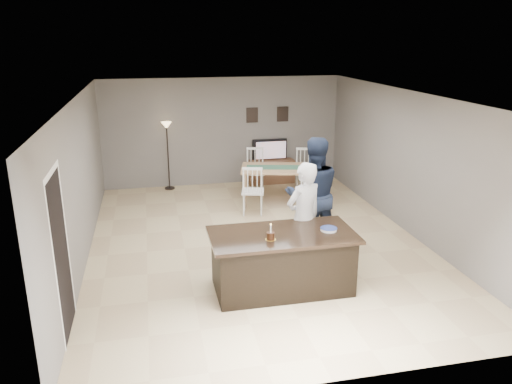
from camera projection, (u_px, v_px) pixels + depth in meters
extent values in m
plane|color=tan|center=(257.00, 242.00, 9.28)|extent=(8.00, 8.00, 0.00)
plane|color=slate|center=(223.00, 132.00, 12.60)|extent=(6.00, 0.00, 6.00)
plane|color=slate|center=(339.00, 272.00, 5.14)|extent=(6.00, 0.00, 6.00)
plane|color=slate|center=(80.00, 182.00, 8.27)|extent=(0.00, 8.00, 8.00)
plane|color=slate|center=(411.00, 164.00, 9.48)|extent=(0.00, 8.00, 8.00)
plane|color=white|center=(257.00, 96.00, 8.47)|extent=(8.00, 8.00, 0.00)
cube|color=black|center=(282.00, 263.00, 7.47)|extent=(2.00, 1.00, 0.85)
cube|color=black|center=(283.00, 235.00, 7.34)|extent=(2.15, 1.10, 0.05)
cube|color=brown|center=(271.00, 172.00, 12.94)|extent=(1.20, 0.40, 0.60)
imported|color=black|center=(270.00, 150.00, 12.84)|extent=(0.91, 0.12, 0.53)
plane|color=#DB5418|center=(271.00, 150.00, 12.76)|extent=(0.78, 0.00, 0.78)
cube|color=black|center=(252.00, 115.00, 12.61)|extent=(0.30, 0.02, 0.38)
cube|color=black|center=(283.00, 114.00, 12.77)|extent=(0.30, 0.02, 0.38)
plane|color=black|center=(62.00, 256.00, 6.21)|extent=(0.00, 2.10, 2.10)
plane|color=white|center=(51.00, 172.00, 5.89)|extent=(0.00, 1.02, 1.02)
imported|color=silver|center=(304.00, 218.00, 7.94)|extent=(0.78, 0.65, 1.82)
imported|color=#172034|center=(313.00, 194.00, 8.74)|extent=(1.02, 0.81, 2.04)
cylinder|color=gold|center=(271.00, 239.00, 7.11)|extent=(0.16, 0.16, 0.00)
cylinder|color=#36190E|center=(271.00, 236.00, 7.09)|extent=(0.12, 0.12, 0.10)
cylinder|color=white|center=(271.00, 229.00, 7.06)|extent=(0.02, 0.02, 0.12)
sphere|color=#FFBF4C|center=(271.00, 224.00, 7.04)|extent=(0.02, 0.02, 0.02)
cylinder|color=white|center=(329.00, 230.00, 7.44)|extent=(0.25, 0.25, 0.01)
cylinder|color=white|center=(329.00, 229.00, 7.44)|extent=(0.25, 0.25, 0.01)
cylinder|color=white|center=(329.00, 229.00, 7.43)|extent=(0.25, 0.25, 0.01)
cylinder|color=navy|center=(329.00, 228.00, 7.43)|extent=(0.25, 0.25, 0.00)
cube|color=tan|center=(281.00, 168.00, 11.27)|extent=(1.95, 1.38, 0.04)
cylinder|color=tan|center=(245.00, 191.00, 11.03)|extent=(0.07, 0.07, 0.78)
cylinder|color=tan|center=(314.00, 181.00, 11.77)|extent=(0.07, 0.07, 0.78)
cube|color=#38654D|center=(281.00, 167.00, 11.27)|extent=(1.59, 0.74, 0.01)
cube|color=white|center=(253.00, 191.00, 10.65)|extent=(0.55, 0.54, 0.04)
cylinder|color=white|center=(244.00, 205.00, 10.56)|extent=(0.04, 0.04, 0.47)
cylinder|color=white|center=(262.00, 200.00, 10.89)|extent=(0.04, 0.04, 0.47)
cube|color=white|center=(252.00, 169.00, 10.29)|extent=(0.41, 0.13, 0.06)
cube|color=white|center=(309.00, 192.00, 10.62)|extent=(0.55, 0.54, 0.04)
cylinder|color=white|center=(301.00, 206.00, 10.53)|extent=(0.04, 0.04, 0.47)
cylinder|color=white|center=(317.00, 201.00, 10.86)|extent=(0.04, 0.04, 0.47)
cube|color=white|center=(311.00, 169.00, 10.26)|extent=(0.41, 0.13, 0.06)
cube|color=white|center=(255.00, 172.00, 12.12)|extent=(0.55, 0.54, 0.04)
cylinder|color=white|center=(263.00, 181.00, 12.36)|extent=(0.04, 0.04, 0.47)
cylinder|color=white|center=(247.00, 185.00, 12.03)|extent=(0.04, 0.04, 0.47)
cube|color=white|center=(255.00, 148.00, 12.14)|extent=(0.41, 0.13, 0.06)
cube|color=white|center=(305.00, 173.00, 12.09)|extent=(0.55, 0.54, 0.04)
cylinder|color=white|center=(311.00, 181.00, 12.33)|extent=(0.04, 0.04, 0.47)
cylinder|color=white|center=(297.00, 185.00, 12.00)|extent=(0.04, 0.04, 0.47)
cube|color=white|center=(305.00, 149.00, 12.11)|extent=(0.41, 0.13, 0.06)
cylinder|color=black|center=(170.00, 188.00, 12.52)|extent=(0.25, 0.25, 0.03)
cylinder|color=black|center=(168.00, 158.00, 12.29)|extent=(0.03, 0.03, 1.55)
cone|color=#F4C986|center=(166.00, 125.00, 12.04)|extent=(0.25, 0.25, 0.16)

